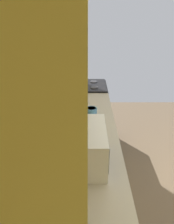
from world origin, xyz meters
The scene contains 6 objects.
wall_back centered at (0.00, 1.73, 1.42)m, with size 4.05×0.12×2.84m, color #EFCB76.
counter_run centered at (-0.33, 1.38, 0.46)m, with size 3.26×0.61×0.92m.
upper_cabinets centered at (-0.33, 1.52, 1.80)m, with size 2.19×0.30×0.62m.
oven_range centered at (1.59, 1.37, 0.48)m, with size 0.60×0.61×1.10m.
microwave centered at (-0.22, 1.40, 1.07)m, with size 0.51×0.36×0.29m.
bowl centered at (0.66, 1.32, 0.96)m, with size 0.12×0.12×0.06m.
Camera 1 is at (-1.72, 1.37, 2.07)m, focal length 37.52 mm.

